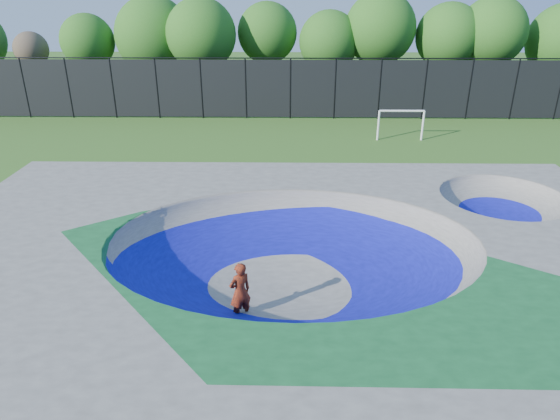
{
  "coord_description": "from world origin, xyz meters",
  "views": [
    {
      "loc": [
        -0.18,
        -12.95,
        8.21
      ],
      "look_at": [
        -0.42,
        3.0,
        1.1
      ],
      "focal_mm": 32.0,
      "sensor_mm": 36.0,
      "label": 1
    }
  ],
  "objects": [
    {
      "name": "ground",
      "position": [
        0.0,
        0.0,
        0.0
      ],
      "size": [
        120.0,
        120.0,
        0.0
      ],
      "primitive_type": "plane",
      "color": "#2E5A19",
      "rests_on": "ground"
    },
    {
      "name": "skate_deck",
      "position": [
        0.0,
        0.0,
        0.75
      ],
      "size": [
        22.0,
        14.0,
        1.5
      ],
      "primitive_type": "cube",
      "color": "gray",
      "rests_on": "ground"
    },
    {
      "name": "skateboard",
      "position": [
        -1.41,
        -1.81,
        0.03
      ],
      "size": [
        0.78,
        0.59,
        0.05
      ],
      "primitive_type": "cube",
      "rotation": [
        0.0,
        0.0,
        0.55
      ],
      "color": "black",
      "rests_on": "ground"
    },
    {
      "name": "skater",
      "position": [
        -1.41,
        -1.81,
        0.86
      ],
      "size": [
        0.75,
        0.69,
        1.73
      ],
      "primitive_type": "imported",
      "rotation": [
        0.0,
        0.0,
        3.74
      ],
      "color": "red",
      "rests_on": "ground"
    },
    {
      "name": "treeline",
      "position": [
        3.25,
        26.18,
        4.99
      ],
      "size": [
        53.6,
        7.15,
        8.28
      ],
      "color": "#453422",
      "rests_on": "ground"
    },
    {
      "name": "soccer_goal",
      "position": [
        6.44,
        15.77,
        1.23
      ],
      "size": [
        2.71,
        0.12,
        1.79
      ],
      "color": "white",
      "rests_on": "ground"
    },
    {
      "name": "fence",
      "position": [
        0.0,
        21.0,
        2.1
      ],
      "size": [
        48.09,
        0.09,
        4.04
      ],
      "color": "black",
      "rests_on": "ground"
    }
  ]
}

